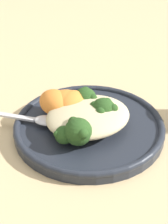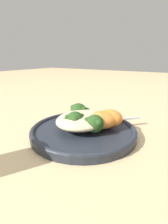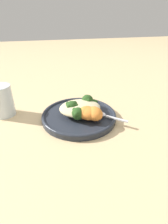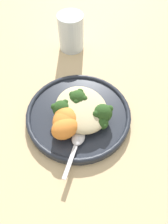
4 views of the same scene
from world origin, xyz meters
name	(u,v)px [view 4 (image 4 of 4)]	position (x,y,z in m)	size (l,w,h in m)	color
ground_plane	(79,117)	(0.00, 0.00, 0.00)	(4.00, 4.00, 0.00)	#D6B784
plate	(78,116)	(0.00, 0.00, 0.01)	(0.25, 0.25, 0.02)	#232833
quinoa_mound	(81,109)	(-0.01, -0.01, 0.04)	(0.14, 0.12, 0.03)	beige
broccoli_stalk_0	(98,123)	(-0.06, -0.02, 0.03)	(0.06, 0.08, 0.03)	#9EBC66
broccoli_stalk_1	(100,114)	(-0.04, -0.04, 0.04)	(0.04, 0.10, 0.04)	#9EBC66
broccoli_stalk_2	(83,109)	(0.00, -0.01, 0.03)	(0.07, 0.07, 0.03)	#9EBC66
broccoli_stalk_3	(78,102)	(0.01, 0.00, 0.04)	(0.10, 0.07, 0.04)	#9EBC66
broccoli_stalk_4	(63,111)	(0.01, 0.04, 0.04)	(0.08, 0.06, 0.04)	#9EBC66
sweet_potato_chunk_0	(65,128)	(-0.04, 0.05, 0.04)	(0.06, 0.05, 0.04)	orange
sweet_potato_chunk_1	(65,120)	(-0.02, 0.04, 0.04)	(0.07, 0.05, 0.04)	orange
sweet_potato_chunk_2	(66,118)	(-0.02, 0.04, 0.04)	(0.06, 0.05, 0.04)	orange
spoon	(77,143)	(-0.07, 0.04, 0.03)	(0.10, 0.09, 0.01)	silver
water_glass	(71,32)	(0.25, -0.09, 0.05)	(0.08, 0.08, 0.11)	silver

